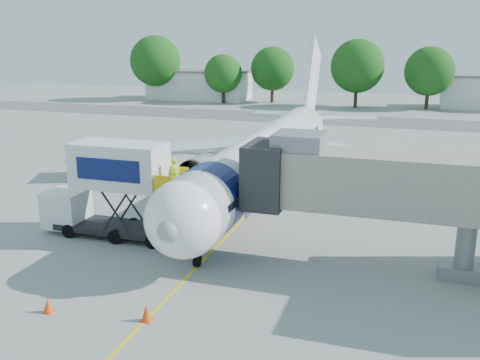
% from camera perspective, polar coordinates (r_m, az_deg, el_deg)
% --- Properties ---
extents(ground, '(160.00, 160.00, 0.00)m').
position_cam_1_polar(ground, '(35.55, 1.25, -3.22)').
color(ground, gray).
rests_on(ground, ground).
extents(guidance_line, '(0.15, 70.00, 0.01)m').
position_cam_1_polar(guidance_line, '(35.55, 1.25, -3.21)').
color(guidance_line, yellow).
rests_on(guidance_line, ground).
extents(taxiway_strip, '(120.00, 10.00, 0.01)m').
position_cam_1_polar(taxiway_strip, '(75.81, 10.43, 6.32)').
color(taxiway_strip, '#59595B').
rests_on(taxiway_strip, ground).
extents(aircraft, '(34.17, 37.73, 11.35)m').
position_cam_1_polar(aircraft, '(38.61, 3.03, 2.77)').
color(aircraft, white).
rests_on(aircraft, ground).
extents(jet_bridge, '(13.90, 3.20, 6.60)m').
position_cam_1_polar(jet_bridge, '(26.31, 13.71, -0.34)').
color(jet_bridge, '#A39A8C').
rests_on(jet_bridge, ground).
extents(catering_hiloader, '(8.50, 2.44, 5.50)m').
position_cam_1_polar(catering_hiloader, '(31.07, -13.66, -1.03)').
color(catering_hiloader, black).
rests_on(catering_hiloader, ground).
extents(safety_cone_a, '(0.44, 0.44, 0.71)m').
position_cam_1_polar(safety_cone_a, '(22.51, -9.95, -13.83)').
color(safety_cone_a, '#E2420B').
rests_on(safety_cone_a, ground).
extents(safety_cone_b, '(0.41, 0.41, 0.65)m').
position_cam_1_polar(safety_cone_b, '(24.18, -19.81, -12.49)').
color(safety_cone_b, '#E2420B').
rests_on(safety_cone_b, ground).
extents(outbuilding_left, '(18.40, 8.40, 5.30)m').
position_cam_1_polar(outbuilding_left, '(100.10, -4.36, 10.10)').
color(outbuilding_left, silver).
rests_on(outbuilding_left, ground).
extents(tree_a, '(9.00, 9.00, 11.48)m').
position_cam_1_polar(tree_a, '(99.48, -9.02, 12.42)').
color(tree_a, '#382314').
rests_on(tree_a, ground).
extents(tree_b, '(6.54, 6.54, 8.34)m').
position_cam_1_polar(tree_b, '(93.71, -1.81, 11.28)').
color(tree_b, '#382314').
rests_on(tree_b, ground).
extents(tree_c, '(7.54, 7.54, 9.61)m').
position_cam_1_polar(tree_c, '(94.54, 3.49, 11.76)').
color(tree_c, '#382314').
rests_on(tree_c, ground).
extents(tree_d, '(8.56, 8.56, 10.92)m').
position_cam_1_polar(tree_d, '(89.58, 12.40, 11.78)').
color(tree_d, '#382314').
rests_on(tree_d, ground).
extents(tree_e, '(7.68, 7.68, 9.79)m').
position_cam_1_polar(tree_e, '(90.51, 19.55, 10.87)').
color(tree_e, '#382314').
rests_on(tree_e, ground).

